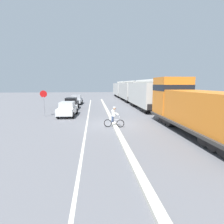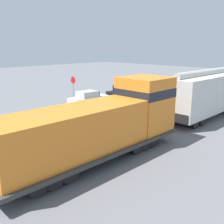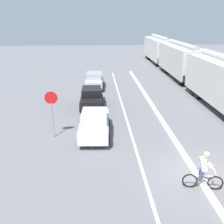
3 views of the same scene
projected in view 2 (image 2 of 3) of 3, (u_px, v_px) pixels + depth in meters
name	position (u px, v px, depth m)	size (l,w,h in m)	color
ground_plane	(81.00, 125.00, 20.76)	(120.00, 120.00, 0.00)	slate
median_curb	(131.00, 111.00, 24.84)	(0.36, 36.00, 0.16)	beige
lane_stripe	(113.00, 108.00, 26.51)	(0.14, 36.00, 0.01)	silver
locomotive	(104.00, 126.00, 14.53)	(3.10, 11.61, 4.20)	orange
hopper_car_lead	(206.00, 93.00, 22.78)	(2.90, 10.60, 4.18)	silver
parked_car_white	(89.00, 99.00, 26.97)	(1.99, 4.28, 1.62)	silver
parked_car_black	(124.00, 92.00, 30.97)	(1.89, 4.23, 1.62)	black
parked_car_silver	(155.00, 87.00, 35.01)	(1.93, 4.25, 1.62)	#B7BABF
cyclist	(70.00, 117.00, 19.96)	(1.68, 0.56, 1.71)	black
stop_sign	(73.00, 85.00, 28.37)	(0.76, 0.08, 2.88)	gray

